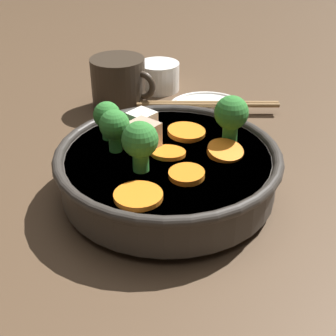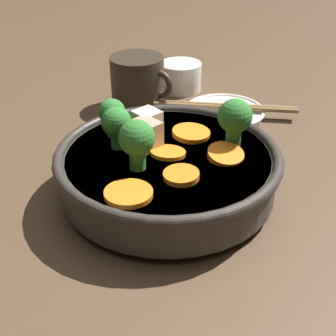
# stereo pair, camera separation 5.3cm
# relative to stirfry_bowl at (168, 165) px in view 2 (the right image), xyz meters

# --- Properties ---
(ground_plane) EXTENTS (3.00, 3.00, 0.00)m
(ground_plane) POSITION_rel_stirfry_bowl_xyz_m (0.00, -0.00, -0.04)
(ground_plane) COLOR #4C3826
(stirfry_bowl) EXTENTS (0.25, 0.25, 0.11)m
(stirfry_bowl) POSITION_rel_stirfry_bowl_xyz_m (0.00, 0.00, 0.00)
(stirfry_bowl) COLOR #38332D
(stirfry_bowl) RESTS_ON ground_plane
(side_saucer) EXTENTS (0.12, 0.12, 0.01)m
(side_saucer) POSITION_rel_stirfry_bowl_xyz_m (-0.03, 0.23, -0.03)
(side_saucer) COLOR white
(side_saucer) RESTS_ON ground_plane
(tea_cup) EXTENTS (0.07, 0.07, 0.05)m
(tea_cup) POSITION_rel_stirfry_bowl_xyz_m (-0.15, 0.29, -0.02)
(tea_cup) COLOR white
(tea_cup) RESTS_ON ground_plane
(dark_mug) EXTENTS (0.11, 0.09, 0.08)m
(dark_mug) POSITION_rel_stirfry_bowl_xyz_m (-0.17, 0.19, 0.00)
(dark_mug) COLOR #33281E
(dark_mug) RESTS_ON ground_plane
(chopsticks_pair) EXTENTS (0.21, 0.10, 0.01)m
(chopsticks_pair) POSITION_rel_stirfry_bowl_xyz_m (-0.03, 0.23, -0.02)
(chopsticks_pair) COLOR olive
(chopsticks_pair) RESTS_ON side_saucer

